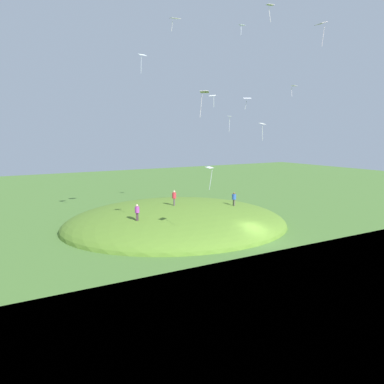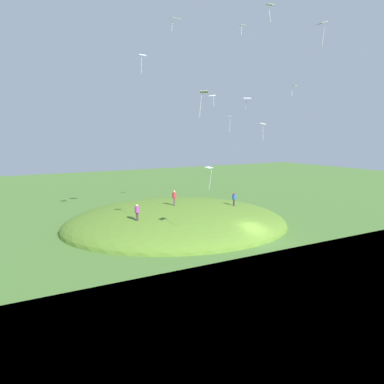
{
  "view_description": "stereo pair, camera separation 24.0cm",
  "coord_description": "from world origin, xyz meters",
  "views": [
    {
      "loc": [
        -30.56,
        26.41,
        10.86
      ],
      "look_at": [
        5.4,
        4.41,
        4.68
      ],
      "focal_mm": 38.32,
      "sensor_mm": 36.0,
      "label": 1
    },
    {
      "loc": [
        -30.68,
        26.21,
        10.86
      ],
      "look_at": [
        5.4,
        4.41,
        4.68
      ],
      "focal_mm": 38.32,
      "sensor_mm": 36.0,
      "label": 2
    }
  ],
  "objects": [
    {
      "name": "kite_10",
      "position": [
        11.57,
        6.99,
        19.02
      ],
      "size": [
        0.71,
        0.95,
        2.08
      ],
      "color": "white"
    },
    {
      "name": "kite_3",
      "position": [
        3.43,
        3.27,
        14.31
      ],
      "size": [
        0.78,
        0.7,
        1.2
      ],
      "color": "silver"
    },
    {
      "name": "kite_1",
      "position": [
        0.29,
        -1.09,
        22.6
      ],
      "size": [
        0.6,
        0.78,
        1.53
      ],
      "color": "white"
    },
    {
      "name": "kite_7",
      "position": [
        -0.36,
        -3.87,
        15.33
      ],
      "size": [
        0.66,
        0.77,
        1.05
      ],
      "color": "silver"
    },
    {
      "name": "ground_plane",
      "position": [
        0.0,
        0.0,
        0.0
      ],
      "size": [
        160.0,
        160.0,
        0.0
      ],
      "primitive_type": "plane",
      "color": "#47702F"
    },
    {
      "name": "kite_8",
      "position": [
        -2.27,
        7.98,
        13.85
      ],
      "size": [
        0.81,
        0.84,
        2.11
      ],
      "color": "silver"
    },
    {
      "name": "kite_6",
      "position": [
        11.7,
        -4.99,
        12.65
      ],
      "size": [
        0.92,
        0.87,
        2.03
      ],
      "color": "white"
    },
    {
      "name": "kite_4",
      "position": [
        9.99,
        -5.37,
        23.43
      ],
      "size": [
        0.52,
        0.73,
        1.27
      ],
      "color": "white"
    },
    {
      "name": "kite_2",
      "position": [
        9.02,
        4.3,
        22.68
      ],
      "size": [
        0.87,
        1.15,
        1.4
      ],
      "color": "silver"
    },
    {
      "name": "kite_5",
      "position": [
        -1.62,
        6.93,
        7.67
      ],
      "size": [
        0.71,
        0.83,
        1.98
      ],
      "color": "white"
    },
    {
      "name": "kite_0",
      "position": [
        -2.42,
        -5.11,
        20.88
      ],
      "size": [
        1.18,
        0.91,
        2.18
      ],
      "color": "silver"
    },
    {
      "name": "person_watching_kites",
      "position": [
        6.33,
        10.23,
        3.15
      ],
      "size": [
        0.58,
        0.58,
        1.63
      ],
      "rotation": [
        0.0,
        0.0,
        4.35
      ],
      "color": "#3F2E34",
      "rests_on": "grass_hill"
    },
    {
      "name": "person_with_child",
      "position": [
        7.08,
        -2.37,
        3.29
      ],
      "size": [
        0.5,
        0.5,
        1.57
      ],
      "rotation": [
        0.0,
        0.0,
        3.19
      ],
      "color": "#575544",
      "rests_on": "grass_hill"
    },
    {
      "name": "grass_hill",
      "position": [
        10.61,
        3.4,
        0.0
      ],
      "size": [
        24.36,
        26.74,
        5.45
      ],
      "primitive_type": "ellipsoid",
      "color": "#547B28",
      "rests_on": "ground_plane"
    },
    {
      "name": "person_on_hilltop",
      "position": [
        9.12,
        4.48,
        3.74
      ],
      "size": [
        0.56,
        0.56,
        1.68
      ],
      "rotation": [
        0.0,
        0.0,
        5.96
      ],
      "color": "#504249",
      "rests_on": "grass_hill"
    },
    {
      "name": "kite_9",
      "position": [
        2.93,
        -0.68,
        14.22
      ],
      "size": [
        0.89,
        0.96,
        1.17
      ],
      "color": "white"
    },
    {
      "name": "kite_11",
      "position": [
        9.88,
        -8.86,
        11.77
      ],
      "size": [
        0.93,
        1.09,
        2.24
      ],
      "color": "silver"
    }
  ]
}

